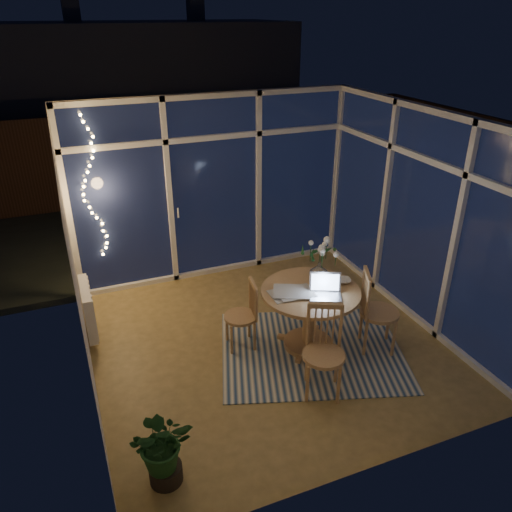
% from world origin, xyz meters
% --- Properties ---
extents(floor, '(4.00, 4.00, 0.00)m').
position_xyz_m(floor, '(0.00, 0.00, 0.00)').
color(floor, olive).
rests_on(floor, ground).
extents(ceiling, '(4.00, 4.00, 0.00)m').
position_xyz_m(ceiling, '(0.00, 0.00, 2.60)').
color(ceiling, silver).
rests_on(ceiling, wall_back).
extents(wall_back, '(4.00, 0.04, 2.60)m').
position_xyz_m(wall_back, '(0.00, 2.00, 1.30)').
color(wall_back, beige).
rests_on(wall_back, floor).
extents(wall_front, '(4.00, 0.04, 2.60)m').
position_xyz_m(wall_front, '(0.00, -2.00, 1.30)').
color(wall_front, beige).
rests_on(wall_front, floor).
extents(wall_left, '(0.04, 4.00, 2.60)m').
position_xyz_m(wall_left, '(-2.00, 0.00, 1.30)').
color(wall_left, beige).
rests_on(wall_left, floor).
extents(wall_right, '(0.04, 4.00, 2.60)m').
position_xyz_m(wall_right, '(2.00, 0.00, 1.30)').
color(wall_right, beige).
rests_on(wall_right, floor).
extents(window_wall_back, '(4.00, 0.10, 2.60)m').
position_xyz_m(window_wall_back, '(0.00, 1.96, 1.30)').
color(window_wall_back, white).
rests_on(window_wall_back, floor).
extents(window_wall_right, '(0.10, 4.00, 2.60)m').
position_xyz_m(window_wall_right, '(1.96, 0.00, 1.30)').
color(window_wall_right, white).
rests_on(window_wall_right, floor).
extents(radiator, '(0.10, 0.70, 0.58)m').
position_xyz_m(radiator, '(-1.94, 0.90, 0.40)').
color(radiator, white).
rests_on(radiator, wall_left).
extents(fairy_lights, '(0.24, 0.10, 1.85)m').
position_xyz_m(fairy_lights, '(-1.65, 1.88, 1.52)').
color(fairy_lights, '#FFC566').
rests_on(fairy_lights, window_wall_back).
extents(garden_patio, '(12.00, 6.00, 0.10)m').
position_xyz_m(garden_patio, '(0.50, 5.00, -0.06)').
color(garden_patio, black).
rests_on(garden_patio, ground).
extents(garden_fence, '(11.00, 0.08, 1.80)m').
position_xyz_m(garden_fence, '(0.00, 5.50, 0.90)').
color(garden_fence, '#331F12').
rests_on(garden_fence, ground).
extents(neighbour_roof, '(7.00, 3.00, 2.20)m').
position_xyz_m(neighbour_roof, '(0.30, 8.50, 2.20)').
color(neighbour_roof, '#363841').
rests_on(neighbour_roof, ground).
extents(garden_shrubs, '(0.90, 0.90, 0.90)m').
position_xyz_m(garden_shrubs, '(-0.80, 3.40, 0.45)').
color(garden_shrubs, black).
rests_on(garden_shrubs, ground).
extents(rug, '(2.48, 2.22, 0.01)m').
position_xyz_m(rug, '(0.40, -0.34, 0.01)').
color(rug, beige).
rests_on(rug, floor).
extents(dining_table, '(1.41, 1.41, 0.76)m').
position_xyz_m(dining_table, '(0.40, -0.24, 0.38)').
color(dining_table, '#A9784C').
rests_on(dining_table, floor).
extents(chair_left, '(0.44, 0.44, 0.85)m').
position_xyz_m(chair_left, '(-0.33, 0.06, 0.43)').
color(chair_left, '#A9784C').
rests_on(chair_left, floor).
extents(chair_right, '(0.62, 0.62, 1.01)m').
position_xyz_m(chair_right, '(1.12, -0.56, 0.50)').
color(chair_right, '#A9784C').
rests_on(chair_right, floor).
extents(chair_front, '(0.61, 0.61, 0.98)m').
position_xyz_m(chair_front, '(0.17, -0.99, 0.49)').
color(chair_front, '#A9784C').
rests_on(chair_front, floor).
extents(laptop, '(0.44, 0.41, 0.25)m').
position_xyz_m(laptop, '(0.48, -0.43, 0.89)').
color(laptop, '#B9BABE').
rests_on(laptop, dining_table).
extents(flower_vase, '(0.25, 0.25, 0.21)m').
position_xyz_m(flower_vase, '(0.58, -0.06, 0.86)').
color(flower_vase, white).
rests_on(flower_vase, dining_table).
extents(bowl, '(0.19, 0.19, 0.04)m').
position_xyz_m(bowl, '(0.83, -0.21, 0.78)').
color(bowl, white).
rests_on(bowl, dining_table).
extents(newspapers, '(0.45, 0.37, 0.02)m').
position_xyz_m(newspapers, '(0.17, -0.20, 0.77)').
color(newspapers, beige).
rests_on(newspapers, dining_table).
extents(phone, '(0.11, 0.08, 0.01)m').
position_xyz_m(phone, '(0.32, -0.40, 0.76)').
color(phone, black).
rests_on(phone, dining_table).
extents(potted_plant, '(0.59, 0.53, 0.76)m').
position_xyz_m(potted_plant, '(-1.57, -1.46, 0.38)').
color(potted_plant, '#19481D').
rests_on(potted_plant, floor).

